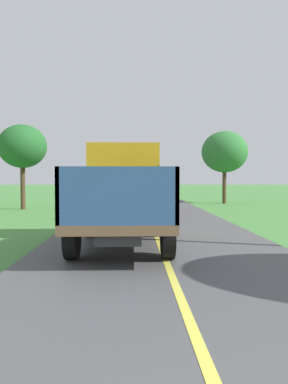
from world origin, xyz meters
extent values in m
cube|color=#2D2D30|center=(-0.99, 9.55, 0.68)|extent=(0.90, 5.51, 0.24)
cube|color=brown|center=(-0.99, 9.55, 0.88)|extent=(2.30, 5.80, 0.20)
cube|color=gold|center=(-0.99, 11.50, 1.93)|extent=(2.10, 1.90, 1.90)
cube|color=black|center=(-0.99, 12.46, 2.26)|extent=(1.78, 0.02, 0.76)
cube|color=#2D517F|center=(-2.10, 8.58, 1.53)|extent=(0.08, 3.85, 1.10)
cube|color=#2D517F|center=(0.12, 8.58, 1.53)|extent=(0.08, 3.85, 1.10)
cube|color=#2D517F|center=(-0.99, 6.69, 1.53)|extent=(2.30, 0.08, 1.10)
cube|color=#2D517F|center=(-0.99, 10.46, 1.53)|extent=(2.30, 0.08, 1.10)
cylinder|color=black|center=(-2.04, 11.35, 0.58)|extent=(0.28, 1.00, 1.00)
cylinder|color=black|center=(0.06, 11.35, 0.58)|extent=(0.28, 1.00, 1.00)
cylinder|color=black|center=(-2.04, 7.96, 0.58)|extent=(0.28, 1.00, 1.00)
cylinder|color=black|center=(0.06, 7.96, 0.58)|extent=(0.28, 1.00, 1.00)
ellipsoid|color=#A1D02E|center=(-0.95, 8.41, 1.49)|extent=(0.59, 0.67, 0.52)
ellipsoid|color=#A2BE26|center=(-1.70, 7.80, 1.78)|extent=(0.43, 0.51, 0.51)
ellipsoid|color=#9ECB23|center=(-1.48, 9.62, 1.44)|extent=(0.46, 0.52, 0.51)
ellipsoid|color=#ADCC2B|center=(-1.09, 7.40, 1.52)|extent=(0.59, 0.71, 0.46)
ellipsoid|color=#A4B925|center=(-1.38, 8.15, 1.48)|extent=(0.46, 0.49, 0.37)
ellipsoid|color=#AECB20|center=(-1.59, 7.38, 1.14)|extent=(0.59, 0.66, 0.49)
ellipsoid|color=#A0CC1F|center=(-0.31, 7.43, 1.45)|extent=(0.46, 0.53, 0.42)
ellipsoid|color=#A3C91B|center=(-1.42, 8.60, 1.79)|extent=(0.41, 0.49, 0.48)
ellipsoid|color=#AACC1E|center=(-0.96, 8.89, 1.77)|extent=(0.42, 0.53, 0.44)
ellipsoid|color=gold|center=(-1.32, 7.81, 1.47)|extent=(0.46, 0.47, 0.50)
cube|color=#2D2D30|center=(-0.64, 18.76, 0.68)|extent=(0.90, 5.51, 0.24)
cube|color=brown|center=(-0.64, 18.76, 0.88)|extent=(2.30, 5.80, 0.20)
cube|color=red|center=(-0.64, 20.71, 1.93)|extent=(2.10, 1.90, 1.90)
cube|color=black|center=(-0.64, 21.66, 2.26)|extent=(1.79, 0.02, 0.76)
cube|color=#232328|center=(-1.75, 17.78, 1.53)|extent=(0.08, 3.85, 1.10)
cube|color=#232328|center=(0.47, 17.78, 1.53)|extent=(0.08, 3.85, 1.10)
cube|color=#232328|center=(-0.64, 15.90, 1.53)|extent=(2.30, 0.08, 1.10)
cube|color=#232328|center=(-0.64, 19.67, 1.53)|extent=(2.30, 0.08, 1.10)
cylinder|color=black|center=(-1.69, 20.55, 0.58)|extent=(0.28, 1.00, 1.00)
cylinder|color=black|center=(0.41, 20.55, 0.58)|extent=(0.28, 1.00, 1.00)
cylinder|color=black|center=(-1.69, 17.16, 0.58)|extent=(0.28, 1.00, 1.00)
cylinder|color=black|center=(0.41, 17.16, 0.58)|extent=(0.28, 1.00, 1.00)
ellipsoid|color=#B3C72F|center=(-0.38, 17.99, 1.13)|extent=(0.40, 0.47, 0.37)
ellipsoid|color=#ABC720|center=(-0.44, 17.86, 1.12)|extent=(0.47, 0.57, 0.47)
ellipsoid|color=#B1C72B|center=(-0.03, 16.78, 1.79)|extent=(0.43, 0.44, 0.38)
ellipsoid|color=#ADCE22|center=(-1.18, 19.08, 1.80)|extent=(0.54, 0.69, 0.50)
ellipsoid|color=#A4C122|center=(-0.89, 18.87, 1.15)|extent=(0.46, 0.55, 0.37)
ellipsoid|color=gold|center=(-0.40, 16.75, 1.15)|extent=(0.46, 0.43, 0.39)
ellipsoid|color=#AAC521|center=(-0.99, 19.29, 1.46)|extent=(0.56, 0.73, 0.38)
ellipsoid|color=gold|center=(0.02, 16.52, 1.45)|extent=(0.59, 0.61, 0.45)
ellipsoid|color=#A5BD22|center=(-0.55, 16.99, 1.17)|extent=(0.50, 0.54, 0.44)
ellipsoid|color=#A9C831|center=(-1.07, 17.66, 1.13)|extent=(0.56, 0.57, 0.38)
ellipsoid|color=#B5C631|center=(-0.52, 18.72, 1.52)|extent=(0.43, 0.50, 0.49)
ellipsoid|color=#A9B81B|center=(-0.64, 18.64, 1.47)|extent=(0.58, 0.66, 0.52)
cylinder|color=#4C3823|center=(5.89, 26.97, 1.20)|extent=(0.28, 0.28, 2.41)
ellipsoid|color=#2D7033|center=(5.89, 26.97, 3.73)|extent=(3.31, 3.31, 2.97)
cylinder|color=#4C3823|center=(-7.21, 22.22, 1.29)|extent=(0.28, 0.28, 2.58)
ellipsoid|color=#236028|center=(-7.21, 22.22, 3.71)|extent=(2.82, 2.82, 2.54)
camera|label=1|loc=(-0.70, -0.37, 1.87)|focal=35.64mm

